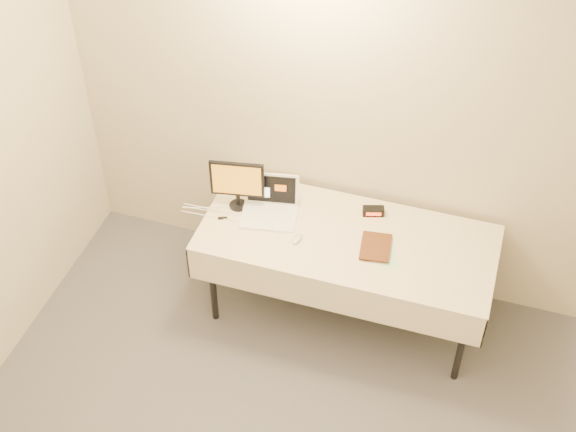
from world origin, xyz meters
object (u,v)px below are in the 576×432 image
(table, at_px, (347,244))
(book, at_px, (362,232))
(monitor, at_px, (237,181))
(laptop, at_px, (270,205))

(table, distance_m, book, 0.22)
(monitor, height_order, book, monitor)
(laptop, bearing_deg, table, -17.96)
(table, bearing_deg, monitor, 174.88)
(book, bearing_deg, table, 143.01)
(laptop, xyz_separation_m, book, (0.64, -0.13, 0.06))
(table, xyz_separation_m, laptop, (-0.54, 0.07, 0.12))
(table, relative_size, monitor, 5.17)
(table, xyz_separation_m, book, (0.10, -0.06, 0.19))
(table, xyz_separation_m, monitor, (-0.76, 0.07, 0.27))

